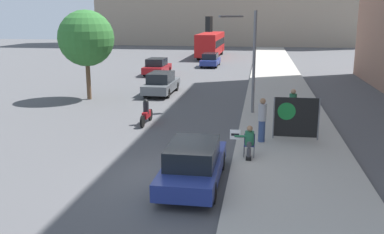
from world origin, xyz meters
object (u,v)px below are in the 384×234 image
at_px(city_bus_on_road, 211,43).
at_px(street_tree_near_curb, 86,38).
at_px(protest_banner, 296,117).
at_px(pedestrian_behind, 292,108).
at_px(car_on_road_midblock, 157,67).
at_px(motorcycle_on_road, 146,113).
at_px(traffic_light_pole, 236,44).
at_px(jogger_on_sidewalk, 262,119).
at_px(car_on_road_nearest, 161,83).
at_px(car_on_road_distant, 210,60).
at_px(seated_protester, 249,141).
at_px(parked_car_curbside, 193,163).

distance_m(city_bus_on_road, street_tree_near_curb, 30.66).
bearing_deg(street_tree_near_curb, protest_banner, -32.37).
relative_size(pedestrian_behind, protest_banner, 0.96).
bearing_deg(protest_banner, car_on_road_midblock, 118.56).
xyz_separation_m(car_on_road_midblock, motorcycle_on_road, (3.85, -17.94, -0.21)).
relative_size(city_bus_on_road, street_tree_near_curb, 2.14).
height_order(pedestrian_behind, protest_banner, pedestrian_behind).
distance_m(traffic_light_pole, car_on_road_midblock, 17.12).
xyz_separation_m(jogger_on_sidewalk, motorcycle_on_road, (-5.70, 2.76, -0.57)).
distance_m(protest_banner, car_on_road_nearest, 13.37).
xyz_separation_m(car_on_road_nearest, city_bus_on_road, (0.13, 27.70, 1.04)).
height_order(jogger_on_sidewalk, motorcycle_on_road, jogger_on_sidewalk).
distance_m(traffic_light_pole, motorcycle_on_road, 6.19).
height_order(car_on_road_nearest, car_on_road_distant, car_on_road_nearest).
bearing_deg(traffic_light_pole, protest_banner, -61.45).
distance_m(pedestrian_behind, street_tree_near_curb, 14.09).
bearing_deg(traffic_light_pole, car_on_road_nearest, 136.16).
height_order(jogger_on_sidewalk, protest_banner, jogger_on_sidewalk).
height_order(pedestrian_behind, traffic_light_pole, traffic_light_pole).
relative_size(protest_banner, street_tree_near_curb, 0.34).
bearing_deg(jogger_on_sidewalk, protest_banner, -163.01).
bearing_deg(motorcycle_on_road, pedestrian_behind, -1.47).
height_order(car_on_road_distant, street_tree_near_curb, street_tree_near_curb).
xyz_separation_m(jogger_on_sidewalk, car_on_road_nearest, (-6.88, 11.08, -0.36)).
height_order(protest_banner, car_on_road_midblock, protest_banner).
bearing_deg(car_on_road_nearest, car_on_road_distant, 85.33).
bearing_deg(car_on_road_midblock, jogger_on_sidewalk, -65.24).
distance_m(jogger_on_sidewalk, traffic_light_pole, 6.66).
distance_m(traffic_light_pole, city_bus_on_road, 33.35).
distance_m(car_on_road_distant, street_tree_near_curb, 20.56).
bearing_deg(protest_banner, seated_protester, -125.23).
distance_m(protest_banner, car_on_road_midblock, 22.90).
bearing_deg(pedestrian_behind, motorcycle_on_road, 20.55).
relative_size(seated_protester, city_bus_on_road, 0.10).
bearing_deg(traffic_light_pole, parked_car_curbside, -93.49).
bearing_deg(motorcycle_on_road, car_on_road_nearest, 98.08).
relative_size(traffic_light_pole, street_tree_near_curb, 0.95).
bearing_deg(seated_protester, car_on_road_midblock, 108.93).
relative_size(car_on_road_midblock, motorcycle_on_road, 2.08).
relative_size(car_on_road_distant, city_bus_on_road, 0.38).
bearing_deg(parked_car_curbside, car_on_road_distant, 95.87).
xyz_separation_m(car_on_road_distant, city_bus_on_road, (-1.25, 10.76, 1.08)).
bearing_deg(protest_banner, street_tree_near_curb, 147.63).
bearing_deg(parked_car_curbside, city_bus_on_road, 96.06).
distance_m(traffic_light_pole, car_on_road_distant, 22.69).
bearing_deg(seated_protester, parked_car_curbside, -125.64).
xyz_separation_m(traffic_light_pole, car_on_road_midblock, (-8.05, 14.79, -3.06)).
bearing_deg(seated_protester, protest_banner, 51.95).
bearing_deg(city_bus_on_road, motorcycle_on_road, -88.33).
bearing_deg(car_on_road_nearest, city_bus_on_road, 89.73).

